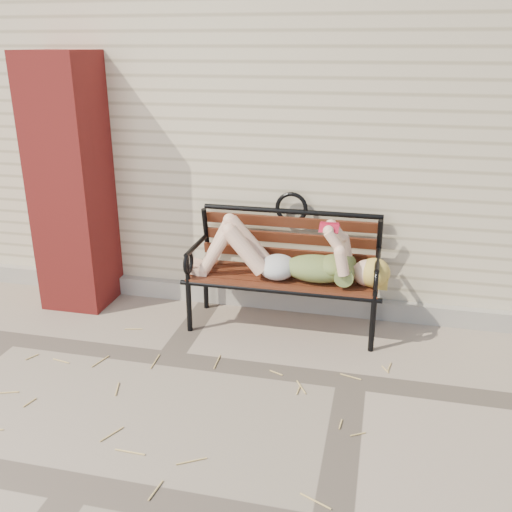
# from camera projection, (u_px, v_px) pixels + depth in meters

# --- Properties ---
(ground) EXTENTS (80.00, 80.00, 0.00)m
(ground) POSITION_uv_depth(u_px,v_px,m) (351.00, 381.00, 3.67)
(ground) COLOR gray
(ground) RESTS_ON ground
(house_wall) EXTENTS (8.00, 4.00, 3.00)m
(house_wall) POSITION_uv_depth(u_px,v_px,m) (381.00, 99.00, 5.88)
(house_wall) COLOR beige
(house_wall) RESTS_ON ground
(foundation_strip) EXTENTS (8.00, 0.10, 0.15)m
(foundation_strip) POSITION_uv_depth(u_px,v_px,m) (361.00, 307.00, 4.53)
(foundation_strip) COLOR gray
(foundation_strip) RESTS_ON ground
(brick_pillar) EXTENTS (0.50, 0.50, 2.00)m
(brick_pillar) POSITION_uv_depth(u_px,v_px,m) (72.00, 184.00, 4.49)
(brick_pillar) COLOR maroon
(brick_pillar) RESTS_ON ground
(garden_bench) EXTENTS (1.53, 0.61, 0.99)m
(garden_bench) POSITION_uv_depth(u_px,v_px,m) (286.00, 255.00, 4.26)
(garden_bench) COLOR black
(garden_bench) RESTS_ON ground
(reading_woman) EXTENTS (1.44, 0.33, 0.45)m
(reading_woman) POSITION_uv_depth(u_px,v_px,m) (285.00, 257.00, 4.13)
(reading_woman) COLOR #093342
(reading_woman) RESTS_ON ground
(straw_scatter) EXTENTS (2.60, 1.70, 0.01)m
(straw_scatter) POSITION_uv_depth(u_px,v_px,m) (186.00, 382.00, 3.65)
(straw_scatter) COLOR tan
(straw_scatter) RESTS_ON ground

